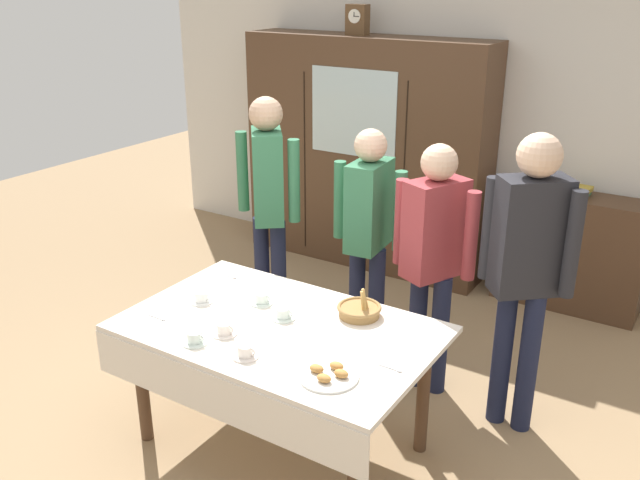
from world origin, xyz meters
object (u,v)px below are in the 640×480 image
(person_beside_shelf, at_px, (527,257))
(person_near_right_end, at_px, (369,223))
(tea_cup_front_edge, at_px, (202,297))
(spoon_mid_left, at_px, (231,277))
(spoon_mid_right, at_px, (394,369))
(spoon_center, at_px, (160,318))
(pastry_plate, at_px, (329,374))
(person_behind_table_right, at_px, (268,192))
(tea_cup_near_right, at_px, (262,299))
(tea_cup_far_right, at_px, (283,314))
(bookshelf_low, at_px, (570,252))
(dining_table, at_px, (276,345))
(person_behind_table_left, at_px, (434,248))
(tea_cup_mid_right, at_px, (195,338))
(tea_cup_near_left, at_px, (245,352))
(book_stack, at_px, (579,191))
(wall_cabinet, at_px, (365,154))
(tea_cup_back_edge, at_px, (224,329))
(bread_basket, at_px, (359,310))
(mantel_clock, at_px, (357,19))

(person_beside_shelf, bearing_deg, person_near_right_end, 165.81)
(tea_cup_front_edge, distance_m, spoon_mid_left, 0.36)
(spoon_mid_right, height_order, person_near_right_end, person_near_right_end)
(spoon_center, bearing_deg, pastry_plate, 0.46)
(person_near_right_end, xyz_separation_m, person_behind_table_right, (-0.76, -0.07, 0.10))
(tea_cup_near_right, relative_size, person_beside_shelf, 0.08)
(tea_cup_far_right, bearing_deg, bookshelf_low, 69.94)
(dining_table, relative_size, person_near_right_end, 1.04)
(pastry_plate, height_order, person_beside_shelf, person_beside_shelf)
(dining_table, bearing_deg, person_beside_shelf, 41.67)
(spoon_center, xyz_separation_m, person_behind_table_left, (1.03, 1.24, 0.21))
(tea_cup_mid_right, height_order, spoon_mid_left, tea_cup_mid_right)
(tea_cup_near_left, height_order, spoon_mid_right, tea_cup_near_left)
(book_stack, xyz_separation_m, pastry_plate, (-0.42, -2.88, -0.18))
(wall_cabinet, relative_size, tea_cup_back_edge, 16.90)
(tea_cup_mid_right, relative_size, spoon_mid_left, 1.09)
(tea_cup_front_edge, height_order, tea_cup_mid_right, same)
(wall_cabinet, xyz_separation_m, tea_cup_front_edge, (0.37, -2.56, -0.22))
(bookshelf_low, bearing_deg, tea_cup_back_edge, -110.90)
(person_behind_table_right, relative_size, person_behind_table_left, 1.08)
(tea_cup_near_left, xyz_separation_m, person_near_right_end, (-0.14, 1.48, 0.17))
(tea_cup_front_edge, relative_size, bread_basket, 0.54)
(person_near_right_end, bearing_deg, tea_cup_mid_right, -95.69)
(wall_cabinet, height_order, tea_cup_near_left, wall_cabinet)
(tea_cup_mid_right, distance_m, spoon_mid_left, 0.79)
(tea_cup_mid_right, relative_size, person_near_right_end, 0.08)
(dining_table, xyz_separation_m, person_near_right_end, (-0.10, 1.18, 0.30))
(bread_basket, height_order, pastry_plate, bread_basket)
(book_stack, distance_m, spoon_center, 3.25)
(wall_cabinet, distance_m, person_behind_table_right, 1.48)
(bread_basket, height_order, spoon_mid_left, bread_basket)
(bookshelf_low, relative_size, tea_cup_mid_right, 8.41)
(spoon_mid_left, height_order, person_behind_table_left, person_behind_table_left)
(tea_cup_mid_right, relative_size, person_behind_table_right, 0.08)
(dining_table, xyz_separation_m, pastry_plate, (0.47, -0.24, 0.12))
(person_behind_table_right, bearing_deg, tea_cup_near_left, -57.52)
(spoon_mid_left, bearing_deg, person_beside_shelf, 18.03)
(spoon_mid_right, relative_size, person_near_right_end, 0.08)
(bookshelf_low, xyz_separation_m, bread_basket, (-0.60, -2.28, 0.33))
(tea_cup_near_right, distance_m, tea_cup_near_left, 0.57)
(tea_cup_far_right, distance_m, person_behind_table_left, 1.01)
(tea_cup_near_right, height_order, bread_basket, bread_basket)
(dining_table, height_order, person_beside_shelf, person_beside_shelf)
(pastry_plate, xyz_separation_m, spoon_center, (-1.06, -0.01, -0.01))
(tea_cup_mid_right, xyz_separation_m, pastry_plate, (0.72, 0.10, -0.01))
(tea_cup_near_left, height_order, person_beside_shelf, person_beside_shelf)
(mantel_clock, relative_size, tea_cup_mid_right, 1.85)
(tea_cup_front_edge, height_order, spoon_mid_left, tea_cup_front_edge)
(wall_cabinet, height_order, bookshelf_low, wall_cabinet)
(tea_cup_back_edge, relative_size, tea_cup_mid_right, 1.00)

